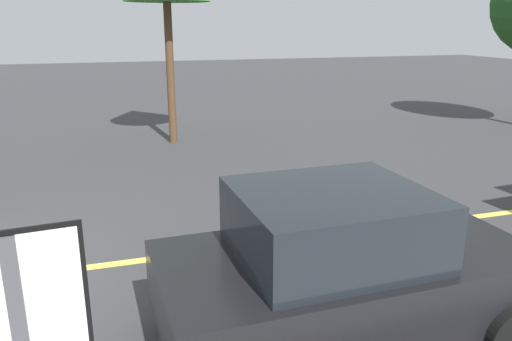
% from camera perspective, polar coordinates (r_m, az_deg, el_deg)
% --- Properties ---
extents(lane_marking_centre, '(28.00, 0.16, 0.01)m').
position_cam_1_polar(lane_marking_centre, '(7.53, -8.71, -9.50)').
color(lane_marking_centre, '#E0D14C').
extents(car_black_far_lane, '(3.95, 2.20, 1.68)m').
position_cam_1_polar(car_black_far_lane, '(5.40, 9.62, -10.62)').
color(car_black_far_lane, black).
rests_on(car_black_far_lane, ground_plane).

